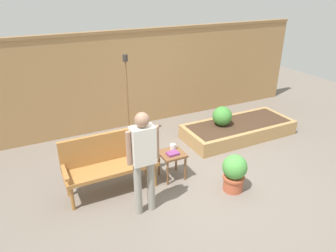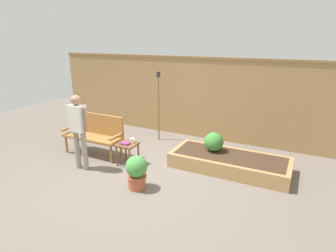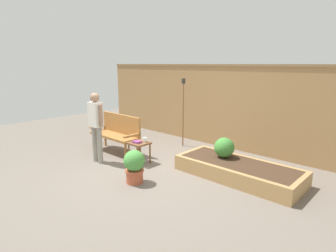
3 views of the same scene
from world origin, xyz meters
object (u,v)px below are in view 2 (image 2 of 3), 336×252
object	(u,v)px
garden_bench	(95,131)
side_table	(127,147)
person_by_bench	(78,126)
cup_on_table	(133,140)
tiki_torch	(158,94)
potted_boxwood	(137,171)
book_on_table	(125,143)
shrub_near_bench	(214,142)

from	to	relation	value
garden_bench	side_table	xyz separation A→B (m)	(1.02, -0.18, -0.15)
person_by_bench	cup_on_table	bearing A→B (deg)	40.62
garden_bench	person_by_bench	world-z (taller)	person_by_bench
tiki_torch	cup_on_table	bearing A→B (deg)	-81.88
potted_boxwood	tiki_torch	size ratio (longest dim) A/B	0.35
book_on_table	tiki_torch	xyz separation A→B (m)	(-0.14, 1.73, 0.73)
cup_on_table	book_on_table	xyz separation A→B (m)	(-0.08, -0.16, -0.03)
tiki_torch	person_by_bench	xyz separation A→B (m)	(-0.59, -2.27, -0.29)
side_table	potted_boxwood	size ratio (longest dim) A/B	0.77
tiki_torch	person_by_bench	size ratio (longest dim) A/B	1.15
cup_on_table	shrub_near_bench	size ratio (longest dim) A/B	0.32
garden_bench	tiki_torch	world-z (taller)	tiki_torch
side_table	tiki_torch	bearing A→B (deg)	95.32
book_on_table	tiki_torch	world-z (taller)	tiki_torch
person_by_bench	garden_bench	bearing A→B (deg)	110.22
person_by_bench	side_table	bearing A→B (deg)	38.50
side_table	shrub_near_bench	bearing A→B (deg)	28.17
garden_bench	book_on_table	xyz separation A→B (m)	(1.01, -0.23, -0.04)
side_table	person_by_bench	distance (m)	1.09
cup_on_table	tiki_torch	world-z (taller)	tiki_torch
potted_boxwood	shrub_near_bench	xyz separation A→B (m)	(0.90, 1.62, 0.16)
garden_bench	shrub_near_bench	size ratio (longest dim) A/B	3.52
book_on_table	garden_bench	bearing A→B (deg)	165.13
side_table	shrub_near_bench	size ratio (longest dim) A/B	1.17
cup_on_table	book_on_table	world-z (taller)	cup_on_table
cup_on_table	tiki_torch	xyz separation A→B (m)	(-0.22, 1.58, 0.70)
garden_bench	potted_boxwood	xyz separation A→B (m)	(1.74, -0.93, -0.20)
cup_on_table	shrub_near_bench	bearing A→B (deg)	26.18
book_on_table	potted_boxwood	bearing A→B (deg)	-45.89
cup_on_table	person_by_bench	xyz separation A→B (m)	(-0.81, -0.70, 0.41)
potted_boxwood	tiki_torch	world-z (taller)	tiki_torch
cup_on_table	side_table	bearing A→B (deg)	-123.09
cup_on_table	person_by_bench	world-z (taller)	person_by_bench
shrub_near_bench	person_by_bench	bearing A→B (deg)	-148.32
cup_on_table	person_by_bench	size ratio (longest dim) A/B	0.08
potted_boxwood	cup_on_table	bearing A→B (deg)	127.13
person_by_bench	book_on_table	bearing A→B (deg)	36.51
garden_bench	side_table	world-z (taller)	garden_bench
book_on_table	potted_boxwood	xyz separation A→B (m)	(0.73, -0.70, -0.16)
garden_bench	book_on_table	size ratio (longest dim) A/B	7.57
side_table	book_on_table	xyz separation A→B (m)	(-0.02, -0.05, 0.10)
side_table	tiki_torch	world-z (taller)	tiki_torch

